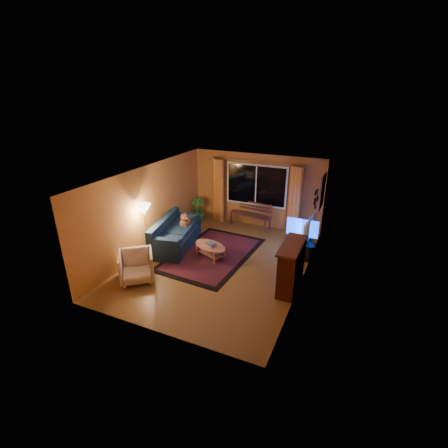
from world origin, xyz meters
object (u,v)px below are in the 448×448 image
at_px(armchair, 136,265).
at_px(tv_console, 304,246).
at_px(bench, 250,221).
at_px(sofa, 176,233).
at_px(coffee_table, 210,251).
at_px(floor_lamp, 146,231).

relative_size(armchair, tv_console, 0.76).
bearing_deg(bench, armchair, -97.67).
distance_m(sofa, armchair, 2.01).
bearing_deg(coffee_table, sofa, 169.87).
bearing_deg(bench, floor_lamp, -109.52).
distance_m(floor_lamp, coffee_table, 1.88).
distance_m(sofa, floor_lamp, 1.07).
xyz_separation_m(sofa, armchair, (0.10, -2.01, -0.02)).
bearing_deg(coffee_table, armchair, -123.17).
xyz_separation_m(armchair, floor_lamp, (-0.46, 1.08, 0.38)).
relative_size(bench, armchair, 1.77).
distance_m(bench, coffee_table, 2.58).
height_order(floor_lamp, coffee_table, floor_lamp).
xyz_separation_m(floor_lamp, coffee_table, (1.63, 0.71, -0.61)).
height_order(floor_lamp, tv_console, floor_lamp).
distance_m(armchair, coffee_table, 2.14).
bearing_deg(bench, tv_console, -19.55).
bearing_deg(sofa, floor_lamp, -122.81).
height_order(coffee_table, tv_console, tv_console).
relative_size(bench, sofa, 0.68).
bearing_deg(floor_lamp, armchair, -66.74).
height_order(bench, tv_console, tv_console).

